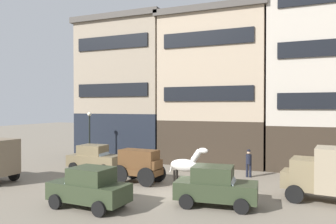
{
  "coord_description": "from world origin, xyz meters",
  "views": [
    {
      "loc": [
        6.17,
        -16.07,
        4.57
      ],
      "look_at": [
        -1.41,
        2.08,
        4.24
      ],
      "focal_mm": 35.49,
      "sensor_mm": 36.0,
      "label": 1
    }
  ],
  "objects_px": {
    "draft_horse": "(186,165)",
    "pedestrian_officer": "(249,162)",
    "cargo_wagon": "(140,164)",
    "delivery_truck_near": "(334,173)",
    "sedan_light": "(89,187)",
    "sedan_parked_curb": "(94,158)",
    "streetlamp_curbside": "(89,130)",
    "sedan_dark": "(215,186)"
  },
  "relations": [
    {
      "from": "draft_horse",
      "to": "pedestrian_officer",
      "type": "height_order",
      "value": "draft_horse"
    },
    {
      "from": "pedestrian_officer",
      "to": "delivery_truck_near",
      "type": "bearing_deg",
      "value": -42.14
    },
    {
      "from": "sedan_dark",
      "to": "sedan_light",
      "type": "height_order",
      "value": "same"
    },
    {
      "from": "sedan_parked_curb",
      "to": "pedestrian_officer",
      "type": "relative_size",
      "value": 2.11
    },
    {
      "from": "cargo_wagon",
      "to": "delivery_truck_near",
      "type": "relative_size",
      "value": 0.67
    },
    {
      "from": "delivery_truck_near",
      "to": "sedan_light",
      "type": "distance_m",
      "value": 11.48
    },
    {
      "from": "draft_horse",
      "to": "delivery_truck_near",
      "type": "relative_size",
      "value": 0.52
    },
    {
      "from": "streetlamp_curbside",
      "to": "cargo_wagon",
      "type": "bearing_deg",
      "value": -33.18
    },
    {
      "from": "sedan_dark",
      "to": "sedan_parked_curb",
      "type": "height_order",
      "value": "same"
    },
    {
      "from": "sedan_light",
      "to": "sedan_parked_curb",
      "type": "height_order",
      "value": "same"
    },
    {
      "from": "cargo_wagon",
      "to": "streetlamp_curbside",
      "type": "distance_m",
      "value": 8.32
    },
    {
      "from": "pedestrian_officer",
      "to": "draft_horse",
      "type": "bearing_deg",
      "value": -124.33
    },
    {
      "from": "streetlamp_curbside",
      "to": "sedan_parked_curb",
      "type": "bearing_deg",
      "value": -48.3
    },
    {
      "from": "sedan_dark",
      "to": "delivery_truck_near",
      "type": "bearing_deg",
      "value": 27.65
    },
    {
      "from": "delivery_truck_near",
      "to": "sedan_dark",
      "type": "bearing_deg",
      "value": -152.35
    },
    {
      "from": "pedestrian_officer",
      "to": "streetlamp_curbside",
      "type": "bearing_deg",
      "value": 178.44
    },
    {
      "from": "sedan_light",
      "to": "sedan_parked_curb",
      "type": "xyz_separation_m",
      "value": [
        -4.91,
        7.31,
        0.0
      ]
    },
    {
      "from": "draft_horse",
      "to": "pedestrian_officer",
      "type": "bearing_deg",
      "value": 55.67
    },
    {
      "from": "cargo_wagon",
      "to": "sedan_light",
      "type": "height_order",
      "value": "cargo_wagon"
    },
    {
      "from": "draft_horse",
      "to": "pedestrian_officer",
      "type": "distance_m",
      "value": 5.01
    },
    {
      "from": "draft_horse",
      "to": "sedan_dark",
      "type": "height_order",
      "value": "draft_horse"
    },
    {
      "from": "delivery_truck_near",
      "to": "sedan_parked_curb",
      "type": "distance_m",
      "value": 15.35
    },
    {
      "from": "sedan_parked_curb",
      "to": "streetlamp_curbside",
      "type": "relative_size",
      "value": 0.92
    },
    {
      "from": "sedan_dark",
      "to": "sedan_light",
      "type": "relative_size",
      "value": 1.01
    },
    {
      "from": "sedan_dark",
      "to": "sedan_parked_curb",
      "type": "xyz_separation_m",
      "value": [
        -10.09,
        4.87,
        0.0
      ]
    },
    {
      "from": "sedan_light",
      "to": "pedestrian_officer",
      "type": "xyz_separation_m",
      "value": [
        5.6,
        9.32,
        0.07
      ]
    },
    {
      "from": "sedan_light",
      "to": "sedan_dark",
      "type": "bearing_deg",
      "value": 25.18
    },
    {
      "from": "streetlamp_curbside",
      "to": "sedan_light",
      "type": "bearing_deg",
      "value": -54.04
    },
    {
      "from": "sedan_parked_curb",
      "to": "pedestrian_officer",
      "type": "height_order",
      "value": "sedan_parked_curb"
    },
    {
      "from": "delivery_truck_near",
      "to": "pedestrian_officer",
      "type": "xyz_separation_m",
      "value": [
        -4.67,
        4.22,
        -0.44
      ]
    },
    {
      "from": "cargo_wagon",
      "to": "sedan_dark",
      "type": "height_order",
      "value": "cargo_wagon"
    },
    {
      "from": "pedestrian_officer",
      "to": "streetlamp_curbside",
      "type": "distance_m",
      "value": 12.73
    },
    {
      "from": "cargo_wagon",
      "to": "streetlamp_curbside",
      "type": "height_order",
      "value": "streetlamp_curbside"
    },
    {
      "from": "cargo_wagon",
      "to": "delivery_truck_near",
      "type": "height_order",
      "value": "delivery_truck_near"
    },
    {
      "from": "sedan_light",
      "to": "cargo_wagon",
      "type": "bearing_deg",
      "value": 91.87
    },
    {
      "from": "delivery_truck_near",
      "to": "pedestrian_officer",
      "type": "relative_size",
      "value": 2.5
    },
    {
      "from": "delivery_truck_near",
      "to": "sedan_light",
      "type": "xyz_separation_m",
      "value": [
        -10.27,
        -5.1,
        -0.51
      ]
    },
    {
      "from": "delivery_truck_near",
      "to": "sedan_light",
      "type": "height_order",
      "value": "delivery_truck_near"
    },
    {
      "from": "draft_horse",
      "to": "pedestrian_officer",
      "type": "relative_size",
      "value": 1.31
    },
    {
      "from": "sedan_parked_curb",
      "to": "streetlamp_curbside",
      "type": "distance_m",
      "value": 3.62
    },
    {
      "from": "draft_horse",
      "to": "streetlamp_curbside",
      "type": "relative_size",
      "value": 0.57
    },
    {
      "from": "delivery_truck_near",
      "to": "streetlamp_curbside",
      "type": "distance_m",
      "value": 17.92
    }
  ]
}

